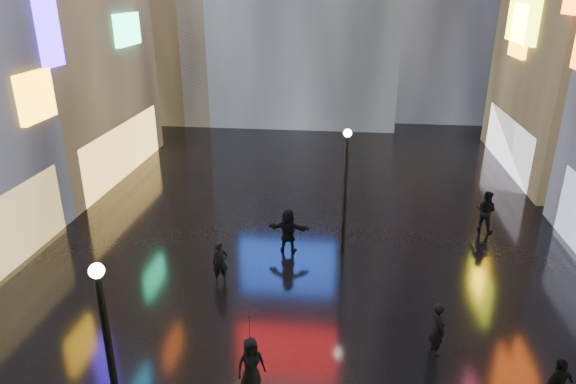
# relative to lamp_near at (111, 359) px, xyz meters

# --- Properties ---
(ground) EXTENTS (140.00, 140.00, 0.00)m
(ground) POSITION_rel_lamp_near_xyz_m (3.17, 12.60, -2.94)
(ground) COLOR black
(ground) RESTS_ON ground
(lamp_near) EXTENTS (0.30, 0.30, 5.20)m
(lamp_near) POSITION_rel_lamp_near_xyz_m (0.00, 0.00, 0.00)
(lamp_near) COLOR black
(lamp_near) RESTS_ON ground
(lamp_far) EXTENTS (0.30, 0.30, 5.20)m
(lamp_far) POSITION_rel_lamp_near_xyz_m (4.70, 10.60, 0.00)
(lamp_far) COLOR black
(lamp_far) RESTS_ON ground
(pedestrian_4) EXTENTS (0.91, 0.80, 1.57)m
(pedestrian_4) POSITION_rel_lamp_near_xyz_m (2.40, 2.69, -2.16)
(pedestrian_4) COLOR black
(pedestrian_4) RESTS_ON ground
(pedestrian_5) EXTENTS (1.75, 0.65, 1.86)m
(pedestrian_5) POSITION_rel_lamp_near_xyz_m (2.48, 10.49, -2.02)
(pedestrian_5) COLOR black
(pedestrian_5) RESTS_ON ground
(pedestrian_6) EXTENTS (0.69, 0.59, 1.62)m
(pedestrian_6) POSITION_rel_lamp_near_xyz_m (0.30, 7.84, -2.14)
(pedestrian_6) COLOR black
(pedestrian_6) RESTS_ON ground
(pedestrian_7) EXTENTS (1.14, 1.08, 1.86)m
(pedestrian_7) POSITION_rel_lamp_near_xyz_m (10.89, 13.45, -2.01)
(pedestrian_7) COLOR black
(pedestrian_7) RESTS_ON ground
(umbrella_2) EXTENTS (0.97, 0.99, 0.80)m
(umbrella_2) POSITION_rel_lamp_near_xyz_m (2.40, 2.69, -0.98)
(umbrella_2) COLOR black
(umbrella_2) RESTS_ON pedestrian_4
(pedestrian_8) EXTENTS (0.58, 0.72, 1.71)m
(pedestrian_8) POSITION_rel_lamp_near_xyz_m (7.54, 4.73, -2.09)
(pedestrian_8) COLOR black
(pedestrian_8) RESTS_ON ground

